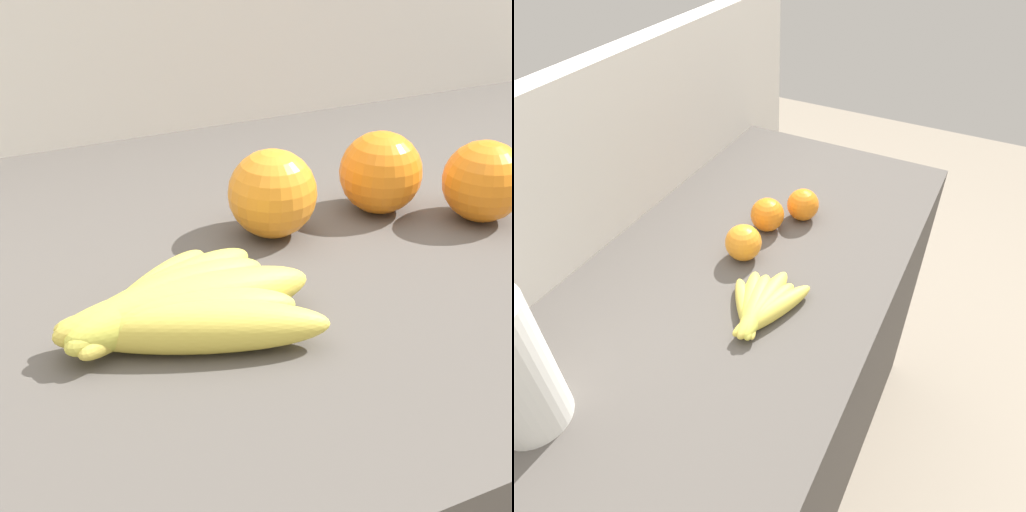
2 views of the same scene
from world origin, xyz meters
TOP-DOWN VIEW (x-y plane):
  - ground_plane at (0.00, 0.00)m, footprint 6.00×6.00m
  - counter at (0.00, 0.00)m, footprint 1.40×0.63m
  - wall_back at (0.00, 0.35)m, footprint 1.80×0.06m
  - banana_bunch at (-0.02, -0.10)m, footprint 0.20×0.17m
  - orange_front at (0.31, -0.04)m, footprint 0.08×0.08m
  - orange_right at (0.12, 0.01)m, footprint 0.08×0.08m
  - orange_center at (0.23, 0.02)m, footprint 0.08×0.08m

SIDE VIEW (x-z plane):
  - ground_plane at x=0.00m, z-range 0.00..0.00m
  - counter at x=0.00m, z-range 0.00..0.92m
  - wall_back at x=0.00m, z-range 0.00..1.30m
  - banana_bunch at x=-0.02m, z-range 0.92..0.96m
  - orange_front at x=0.31m, z-range 0.92..1.00m
  - orange_center at x=0.23m, z-range 0.92..1.00m
  - orange_right at x=0.12m, z-range 0.92..1.00m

